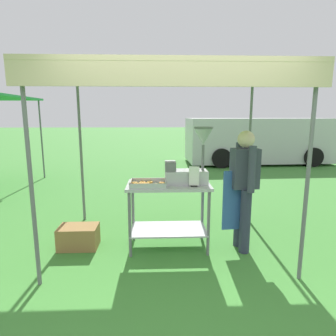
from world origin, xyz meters
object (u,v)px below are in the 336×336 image
vendor (243,184)px  van_silver (259,140)px  menu_sign (194,178)px  stall_canopy (168,79)px  donut_cart (169,202)px  donut_tray (147,184)px  supply_crate (79,237)px  donut_fryer (190,164)px

vendor → van_silver: size_ratio=0.30×
menu_sign → vendor: vendor is taller
van_silver → stall_canopy: bearing=-118.2°
vendor → stall_canopy: bearing=169.8°
donut_cart → menu_sign: menu_sign is taller
donut_tray → menu_sign: size_ratio=1.76×
donut_cart → donut_tray: size_ratio=2.38×
stall_canopy → supply_crate: stall_canopy is taller
donut_tray → menu_sign: (0.60, -0.06, 0.09)m
donut_fryer → vendor: bearing=-7.6°
vendor → supply_crate: vendor is taller
supply_crate → donut_cart: bearing=-2.1°
donut_cart → donut_tray: bearing=-159.3°
vendor → donut_cart: bearing=175.4°
donut_tray → van_silver: (3.98, 7.11, -0.05)m
donut_fryer → van_silver: size_ratio=0.14×
stall_canopy → van_silver: (3.70, 6.90, -1.38)m
donut_cart → donut_tray: (-0.28, -0.10, 0.27)m
donut_fryer → menu_sign: (0.04, -0.17, -0.15)m
stall_canopy → vendor: size_ratio=1.90×
donut_tray → van_silver: size_ratio=0.09×
vendor → supply_crate: (-2.22, 0.12, -0.75)m
donut_cart → menu_sign: size_ratio=4.20×
vendor → donut_tray: bearing=-178.8°
menu_sign → vendor: size_ratio=0.16×
donut_fryer → van_silver: 7.78m
donut_fryer → vendor: donut_fryer is taller
stall_canopy → donut_tray: (-0.28, -0.20, -1.34)m
menu_sign → donut_fryer: bearing=101.9°
donut_cart → vendor: size_ratio=0.69×
donut_cart → donut_fryer: bearing=3.0°
donut_tray → donut_fryer: bearing=12.1°
menu_sign → vendor: 0.68m
donut_tray → supply_crate: size_ratio=0.88×
stall_canopy → supply_crate: bearing=-177.6°
donut_tray → supply_crate: donut_tray is taller
stall_canopy → van_silver: 7.95m
stall_canopy → donut_tray: 1.38m
donut_cart → supply_crate: 1.34m
vendor → supply_crate: 2.35m
donut_fryer → vendor: 0.75m
menu_sign → van_silver: bearing=64.7°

